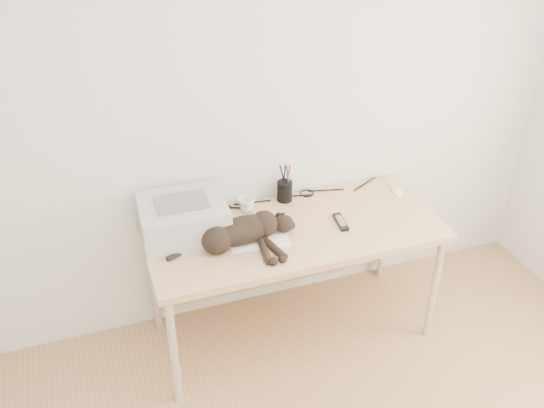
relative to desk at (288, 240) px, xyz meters
name	(u,v)px	position (x,y,z in m)	size (l,w,h in m)	color
wall_back	(272,107)	(0.00, 0.27, 0.69)	(3.50, 3.50, 0.00)	silver
desk	(288,240)	(0.00, 0.00, 0.00)	(1.60, 0.70, 0.74)	tan
printer	(183,219)	(-0.57, 0.05, 0.23)	(0.46, 0.39, 0.21)	#ADADB2
papers	(255,237)	(-0.22, -0.10, 0.14)	(0.39, 0.31, 0.01)	white
cat	(239,233)	(-0.32, -0.13, 0.20)	(0.70, 0.33, 0.16)	black
mug	(247,205)	(-0.19, 0.15, 0.18)	(0.10, 0.10, 0.09)	white
pen_cup	(285,191)	(0.05, 0.20, 0.20)	(0.09, 0.09, 0.22)	black
remote_grey	(247,209)	(-0.19, 0.16, 0.14)	(0.06, 0.20, 0.02)	slate
remote_black	(341,222)	(0.26, -0.13, 0.14)	(0.04, 0.16, 0.02)	black
mouse	(397,190)	(0.71, 0.06, 0.15)	(0.06, 0.11, 0.03)	white
cable_tangle	(275,199)	(0.00, 0.22, 0.14)	(1.36, 0.09, 0.01)	black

